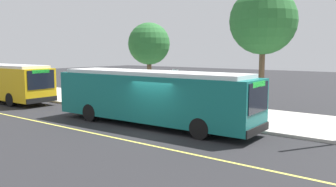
% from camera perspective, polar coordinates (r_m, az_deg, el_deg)
% --- Properties ---
extents(ground_plane, '(120.00, 120.00, 0.00)m').
position_cam_1_polar(ground_plane, '(18.10, -2.08, -6.03)').
color(ground_plane, '#232326').
extents(sidewalk_curb, '(44.00, 6.40, 0.15)m').
position_cam_1_polar(sidewalk_curb, '(22.92, 7.60, -3.17)').
color(sidewalk_curb, '#B7B2A8').
rests_on(sidewalk_curb, ground_plane).
extents(lane_stripe_center, '(36.00, 0.14, 0.01)m').
position_cam_1_polar(lane_stripe_center, '(16.52, -7.02, -7.31)').
color(lane_stripe_center, '#E0D64C').
rests_on(lane_stripe_center, ground_plane).
extents(transit_bus_main, '(12.12, 3.00, 2.95)m').
position_cam_1_polar(transit_bus_main, '(19.25, -2.58, -0.37)').
color(transit_bus_main, '#146B66').
rests_on(transit_bus_main, ground_plane).
extents(transit_bus_second, '(11.18, 2.84, 2.95)m').
position_cam_1_polar(transit_bus_second, '(31.78, -25.11, 1.82)').
color(transit_bus_second, gold).
rests_on(transit_bus_second, ground_plane).
extents(bus_shelter, '(2.90, 1.60, 2.48)m').
position_cam_1_polar(bus_shelter, '(24.59, 0.10, 1.90)').
color(bus_shelter, '#333338').
rests_on(bus_shelter, sidewalk_curb).
extents(waiting_bench, '(1.60, 0.48, 0.95)m').
position_cam_1_polar(waiting_bench, '(24.44, 0.72, -1.17)').
color(waiting_bench, brown).
rests_on(waiting_bench, sidewalk_curb).
extents(route_sign_post, '(0.44, 0.08, 2.80)m').
position_cam_1_polar(route_sign_post, '(21.43, 1.15, 1.27)').
color(route_sign_post, '#333338').
rests_on(route_sign_post, sidewalk_curb).
extents(pedestrian_commuter, '(0.24, 0.40, 1.69)m').
position_cam_1_polar(pedestrian_commuter, '(24.79, -4.33, 0.05)').
color(pedestrian_commuter, '#282D47').
rests_on(pedestrian_commuter, sidewalk_curb).
extents(street_tree_near_shelter, '(3.27, 3.27, 6.07)m').
position_cam_1_polar(street_tree_near_shelter, '(28.17, -3.03, 7.87)').
color(street_tree_near_shelter, brown).
rests_on(street_tree_near_shelter, sidewalk_curb).
extents(street_tree_upstreet, '(4.24, 4.24, 7.87)m').
position_cam_1_polar(street_tree_upstreet, '(23.76, 14.92, 11.06)').
color(street_tree_upstreet, brown).
rests_on(street_tree_upstreet, sidewalk_curb).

